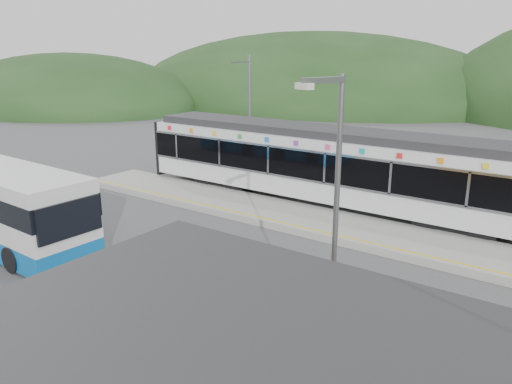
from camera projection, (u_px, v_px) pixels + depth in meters
The scene contains 7 objects.
ground at pixel (264, 246), 19.03m from camera, with size 120.00×120.00×0.00m, color #4C4C4F.
hills at pixel (469, 240), 19.70m from camera, with size 146.00×149.00×26.00m.
platform at pixel (308, 220), 21.57m from camera, with size 26.00×3.20×0.30m, color #9E9E99.
yellow_line at pixel (292, 225), 20.51m from camera, with size 26.00×0.10×0.01m, color yellow.
train at pixel (331, 164), 23.37m from camera, with size 20.44×3.01×3.74m.
catenary_mast_west at pixel (249, 115), 28.65m from camera, with size 0.18×1.80×7.00m.
lamp_post at pixel (334, 207), 10.52m from camera, with size 0.45×1.21×6.76m.
Camera 1 is at (10.09, -14.60, 7.20)m, focal length 35.00 mm.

